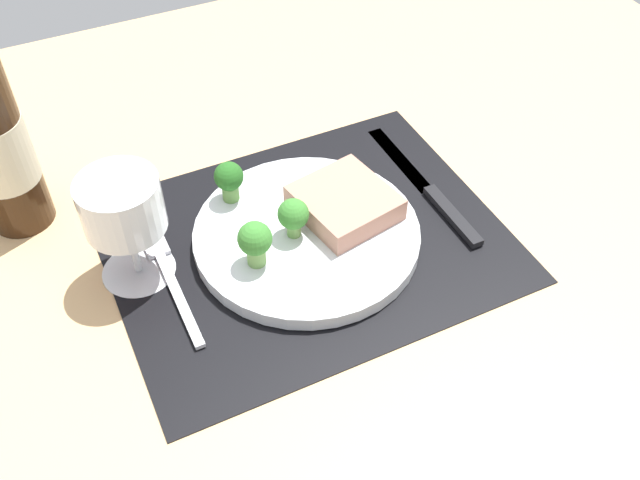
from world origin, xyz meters
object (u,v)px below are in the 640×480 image
object	(u,v)px
fork	(169,275)
knife	(431,192)
plate	(307,235)
steak	(345,203)
wine_glass	(123,212)

from	to	relation	value
fork	knife	distance (cm)	30.97
plate	steak	world-z (taller)	steak
fork	wine_glass	size ratio (longest dim) A/B	1.57
steak	fork	bearing A→B (deg)	178.16
plate	knife	size ratio (longest dim) A/B	1.05
fork	knife	size ratio (longest dim) A/B	0.83
plate	fork	size ratio (longest dim) A/B	1.26
plate	steak	xyz separation A→B (cm)	(4.90, 0.78, 2.12)
plate	wine_glass	size ratio (longest dim) A/B	1.98
plate	wine_glass	distance (cm)	19.38
fork	wine_glass	xyz separation A→B (cm)	(-2.52, 2.37, 8.03)
steak	knife	distance (cm)	11.41
steak	wine_glass	bearing A→B (deg)	172.34
knife	plate	bearing A→B (deg)	-178.34
fork	wine_glass	world-z (taller)	wine_glass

